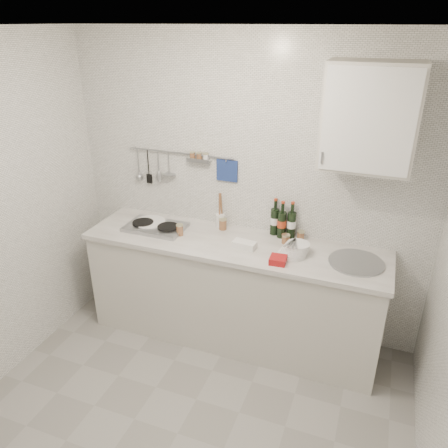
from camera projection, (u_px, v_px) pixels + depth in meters
name	position (u px, v px, depth m)	size (l,w,h in m)	color
floor	(177.00, 434.00, 2.94)	(3.00, 3.00, 0.00)	gray
ceiling	(151.00, 27.00, 1.88)	(3.00, 3.00, 0.00)	silver
back_wall	(246.00, 191.00, 3.59)	(3.00, 0.02, 2.50)	silver
counter	(234.00, 293.00, 3.69)	(2.44, 0.64, 0.96)	beige
wall_rail	(178.00, 164.00, 3.68)	(0.98, 0.09, 0.34)	#93969B
wall_cabinet	(370.00, 117.00, 2.86)	(0.60, 0.38, 0.70)	beige
plate_stack_hob	(149.00, 223.00, 3.75)	(0.29, 0.28, 0.04)	#535BBD
plate_stack_sink	(295.00, 249.00, 3.27)	(0.23, 0.22, 0.10)	white
wine_bottles	(283.00, 219.00, 3.51)	(0.22, 0.11, 0.31)	black
butter_dish	(244.00, 245.00, 3.38)	(0.18, 0.09, 0.05)	white
strawberry_punnet	(278.00, 260.00, 3.17)	(0.12, 0.12, 0.05)	red
utensil_crock	(220.00, 219.00, 3.71)	(0.08, 0.08, 0.31)	white
jar_a	(223.00, 224.00, 3.67)	(0.07, 0.07, 0.10)	brown
jar_b	(301.00, 235.00, 3.50)	(0.06, 0.06, 0.08)	brown
jar_c	(286.00, 239.00, 3.45)	(0.07, 0.07, 0.07)	brown
jar_d	(180.00, 230.00, 3.57)	(0.06, 0.06, 0.10)	brown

